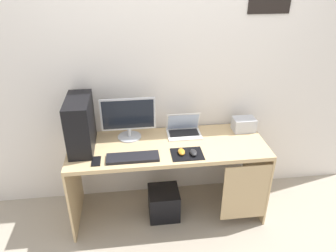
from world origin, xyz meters
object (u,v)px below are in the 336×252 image
Objects in this scene: projector at (244,124)px; keyboard at (133,157)px; monitor at (128,118)px; pc_tower at (80,124)px; mouse_right at (193,153)px; laptop at (184,130)px; mouse_left at (181,152)px; cell_phone at (96,161)px; subwoofer at (164,203)px.

keyboard is at bearing -161.32° from projector.
projector is (1.05, 0.01, -0.13)m from monitor.
pc_tower is 4.58× the size of mouse_right.
laptop is at bearing 36.89° from keyboard.
cell_phone is (-0.68, -0.03, -0.02)m from mouse_left.
subwoofer is (0.67, -0.11, -0.81)m from pc_tower.
projector is 1.54× the size of cell_phone.
monitor is 1.55× the size of laptop.
laptop is at bearing 179.52° from projector.
monitor is 0.39m from keyboard.
monitor is at bearing 52.39° from cell_phone.
subwoofer is at bearing 25.56° from keyboard.
monitor is 0.48m from cell_phone.
laptop is 0.84m from cell_phone.
pc_tower is at bearing 165.33° from mouse_right.
mouse_left is (0.42, -0.32, -0.17)m from monitor.
pc_tower is 1.59× the size of subwoofer.
projector reaches higher than keyboard.
mouse_right is at bearing -29.02° from subwoofer.
keyboard is at bearing -177.11° from mouse_left.
pc_tower is at bearing 170.91° from subwoofer.
projector is at bearing 16.23° from subwoofer.
mouse_right is (0.49, -0.01, 0.01)m from keyboard.
monitor is 1.06m from projector.
monitor is at bearing 142.32° from mouse_left.
cell_phone is at bearing -166.50° from subwoofer.
keyboard is 0.40m from mouse_left.
keyboard is 4.38× the size of mouse_left.
pc_tower reaches higher than cell_phone.
mouse_right is (0.51, -0.35, -0.17)m from monitor.
mouse_left reaches higher than keyboard.
laptop is at bearing 1.48° from monitor.
mouse_left is 0.10m from mouse_right.
monitor is at bearing 93.25° from keyboard.
keyboard is (0.41, -0.23, -0.21)m from pc_tower.
monitor is 2.35× the size of projector.
cell_phone is (-0.76, -0.36, -0.04)m from laptop.
laptop is at bearing 93.19° from mouse_right.
mouse_right is 0.35× the size of subwoofer.
monitor is at bearing 15.75° from pc_tower.
mouse_right is (0.10, -0.02, 0.00)m from mouse_left.
projector reaches higher than subwoofer.
cell_phone is at bearing -62.86° from pc_tower.
laptop reaches higher than projector.
laptop reaches higher than subwoofer.
mouse_right reaches higher than keyboard.
projector is 1.37m from cell_phone.
keyboard is at bearing 1.46° from cell_phone.
mouse_right is at bearing -14.74° from mouse_left.
cell_phone is (-0.29, -0.01, -0.01)m from keyboard.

